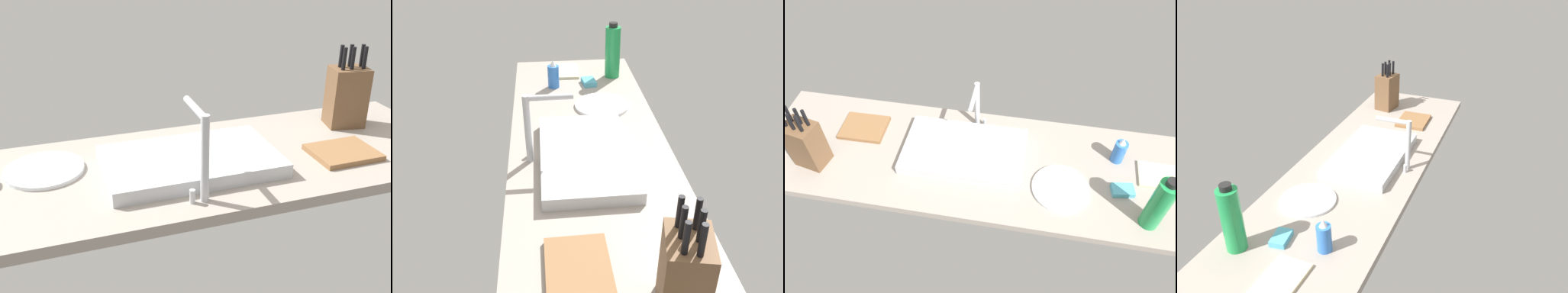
{
  "view_description": "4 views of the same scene",
  "coord_description": "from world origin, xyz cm",
  "views": [
    {
      "loc": [
        35.24,
        128.05,
        73.37
      ],
      "look_at": [
        -7.18,
        0.49,
        9.51
      ],
      "focal_mm": 44.32,
      "sensor_mm": 36.0,
      "label": 1
    },
    {
      "loc": [
        -132.53,
        15.47,
        87.33
      ],
      "look_at": [
        -5.48,
        1.87,
        9.72
      ],
      "focal_mm": 39.81,
      "sensor_mm": 36.0,
      "label": 2
    },
    {
      "loc": [
        21.14,
        -104.9,
        136.98
      ],
      "look_at": [
        2.35,
        1.53,
        11.44
      ],
      "focal_mm": 35.55,
      "sensor_mm": 36.0,
      "label": 3
    },
    {
      "loc": [
        159.67,
        68.23,
        105.91
      ],
      "look_at": [
        -4.68,
        3.4,
        10.86
      ],
      "focal_mm": 37.7,
      "sensor_mm": 36.0,
      "label": 4
    }
  ],
  "objects": [
    {
      "name": "dinner_plate",
      "position": [
        38.08,
        -9.0,
        4.1
      ],
      "size": [
        23.82,
        23.82,
        1.2
      ],
      "primitive_type": "cylinder",
      "color": "white",
      "rests_on": "countertop_slab"
    },
    {
      "name": "sink_basin",
      "position": [
        -4.93,
        2.54,
        5.71
      ],
      "size": [
        53.31,
        31.58,
        4.42
      ],
      "primitive_type": "cube",
      "color": "#B7BABF",
      "rests_on": "countertop_slab"
    },
    {
      "name": "countertop_slab",
      "position": [
        0.0,
        0.0,
        1.75
      ],
      "size": [
        194.52,
        59.49,
        3.5
      ],
      "primitive_type": "cube",
      "color": "gray",
      "rests_on": "ground"
    },
    {
      "name": "cutting_board",
      "position": [
        -54.74,
        9.66,
        4.4
      ],
      "size": [
        20.91,
        16.9,
        1.8
      ],
      "primitive_type": "cube",
      "rotation": [
        0.0,
        0.0,
        0.01
      ],
      "color": "brown",
      "rests_on": "countertop_slab"
    },
    {
      "name": "knife_block",
      "position": [
        -69.51,
        -12.4,
        14.86
      ],
      "size": [
        14.76,
        12.65,
        29.73
      ],
      "rotation": [
        0.0,
        0.0,
        -0.2
      ],
      "color": "brown",
      "rests_on": "countertop_slab"
    },
    {
      "name": "faucet",
      "position": [
        -2.47,
        19.76,
        18.89
      ],
      "size": [
        5.5,
        16.8,
        25.13
      ],
      "color": "#B7BABF",
      "rests_on": "countertop_slab"
    }
  ]
}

